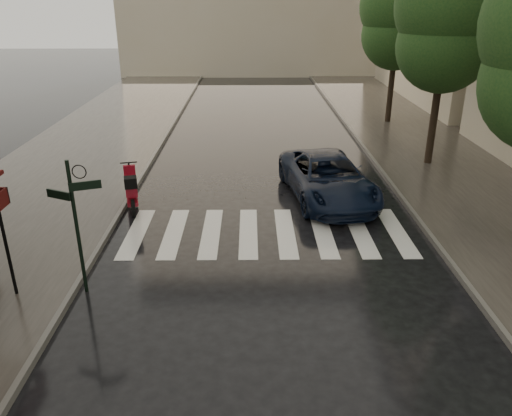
{
  "coord_description": "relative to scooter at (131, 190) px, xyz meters",
  "views": [
    {
      "loc": [
        2.51,
        -6.68,
        6.15
      ],
      "look_at": [
        2.65,
        4.48,
        1.4
      ],
      "focal_mm": 35.0,
      "sensor_mm": 36.0,
      "label": 1
    }
  ],
  "objects": [
    {
      "name": "crosswalk",
      "position": [
        4.15,
        -1.78,
        -0.6
      ],
      "size": [
        7.85,
        3.2,
        0.01
      ],
      "color": "silver",
      "rests_on": "ground"
    },
    {
      "name": "sidewalk_far",
      "position": [
        11.43,
        4.22,
        -0.54
      ],
      "size": [
        5.5,
        60.0,
        0.12
      ],
      "primitive_type": "cube",
      "color": "#38332D",
      "rests_on": "ground"
    },
    {
      "name": "signpost",
      "position": [
        -0.02,
        -4.78,
        1.23
      ],
      "size": [
        1.17,
        0.29,
        3.1
      ],
      "color": "black",
      "rests_on": "ground"
    },
    {
      "name": "curb_near",
      "position": [
        -0.27,
        4.22,
        -0.53
      ],
      "size": [
        0.12,
        60.0,
        0.16
      ],
      "primitive_type": "cube",
      "color": "#595651",
      "rests_on": "ground"
    },
    {
      "name": "ground",
      "position": [
        1.18,
        -7.78,
        -0.6
      ],
      "size": [
        120.0,
        120.0,
        0.0
      ],
      "primitive_type": "plane",
      "color": "black",
      "rests_on": "ground"
    },
    {
      "name": "tree_mid",
      "position": [
        10.68,
        4.22,
        4.99
      ],
      "size": [
        3.8,
        3.8,
        8.34
      ],
      "color": "black",
      "rests_on": "sidewalk_far"
    },
    {
      "name": "sidewalk_near",
      "position": [
        -3.32,
        4.22,
        -0.54
      ],
      "size": [
        6.0,
        60.0,
        0.12
      ],
      "primitive_type": "cube",
      "color": "#38332D",
      "rests_on": "ground"
    },
    {
      "name": "parked_car",
      "position": [
        6.21,
        0.8,
        0.11
      ],
      "size": [
        3.11,
        5.43,
        1.43
      ],
      "primitive_type": "imported",
      "rotation": [
        0.0,
        0.0,
        0.15
      ],
      "color": "black",
      "rests_on": "ground"
    },
    {
      "name": "curb_far",
      "position": [
        8.63,
        4.22,
        -0.53
      ],
      "size": [
        0.12,
        60.0,
        0.16
      ],
      "primitive_type": "cube",
      "color": "#595651",
      "rests_on": "ground"
    },
    {
      "name": "scooter",
      "position": [
        0.0,
        0.0,
        0.0
      ],
      "size": [
        0.81,
        1.95,
        1.3
      ],
      "rotation": [
        0.0,
        0.0,
        0.25
      ],
      "color": "black",
      "rests_on": "ground"
    },
    {
      "name": "tree_far",
      "position": [
        10.88,
        11.22,
        4.85
      ],
      "size": [
        3.8,
        3.8,
        8.16
      ],
      "color": "black",
      "rests_on": "sidewalk_far"
    }
  ]
}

